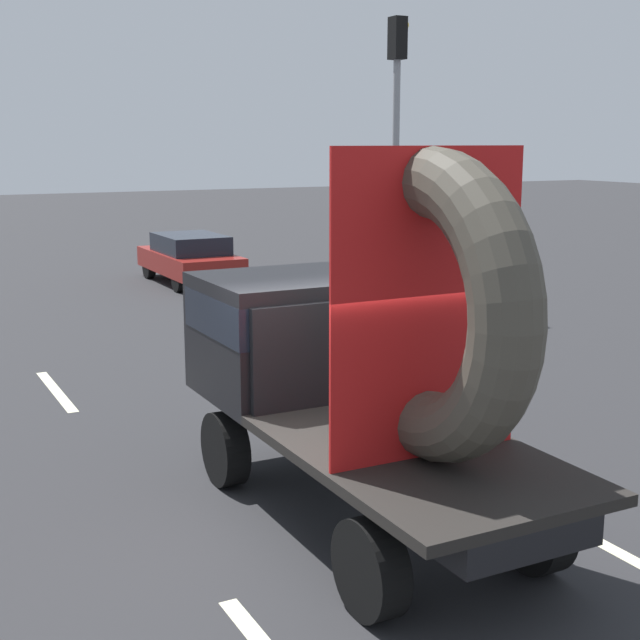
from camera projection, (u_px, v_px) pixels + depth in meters
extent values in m
plane|color=#28282B|center=(330.00, 526.00, 8.88)|extent=(120.00, 120.00, 0.00)
cylinder|color=black|center=(225.00, 448.00, 9.90)|extent=(0.28, 0.84, 0.84)
cylinder|color=black|center=(357.00, 426.00, 10.67)|extent=(0.28, 0.84, 0.84)
cylinder|color=black|center=(370.00, 568.00, 7.13)|extent=(0.28, 0.84, 0.84)
cylinder|color=black|center=(535.00, 527.00, 7.90)|extent=(0.28, 0.84, 0.84)
cube|color=black|center=(366.00, 445.00, 8.76)|extent=(1.30, 5.04, 0.25)
cube|color=black|center=(293.00, 335.00, 10.05)|extent=(2.00, 1.72, 1.35)
cube|color=black|center=(295.00, 310.00, 9.94)|extent=(2.02, 1.64, 0.44)
cube|color=black|center=(415.00, 456.00, 7.97)|extent=(2.00, 3.32, 0.10)
cube|color=black|center=(331.00, 353.00, 9.26)|extent=(1.80, 0.08, 1.10)
torus|color=#474238|center=(428.00, 306.00, 7.57)|extent=(0.60, 2.69, 2.69)
cube|color=red|center=(428.00, 306.00, 7.57)|extent=(1.90, 0.03, 2.69)
cylinder|color=black|center=(149.00, 267.00, 24.87)|extent=(0.21, 0.62, 0.62)
cylinder|color=black|center=(200.00, 264.00, 25.55)|extent=(0.21, 0.62, 0.62)
cylinder|color=black|center=(179.00, 280.00, 22.61)|extent=(0.21, 0.62, 0.62)
cylinder|color=black|center=(234.00, 276.00, 23.29)|extent=(0.21, 0.62, 0.62)
cube|color=maroon|center=(190.00, 262.00, 24.02)|extent=(1.74, 4.06, 0.53)
cube|color=black|center=(190.00, 244.00, 23.84)|extent=(1.57, 2.28, 0.48)
cylinder|color=gray|center=(395.00, 187.00, 19.98)|extent=(0.16, 0.16, 5.54)
cube|color=black|center=(398.00, 38.00, 19.34)|extent=(0.30, 0.36, 0.90)
sphere|color=yellow|center=(404.00, 25.00, 19.37)|extent=(0.20, 0.20, 0.20)
cube|color=beige|center=(56.00, 391.00, 13.69)|extent=(0.16, 2.49, 0.01)
cube|color=beige|center=(274.00, 367.00, 15.11)|extent=(0.16, 2.98, 0.01)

